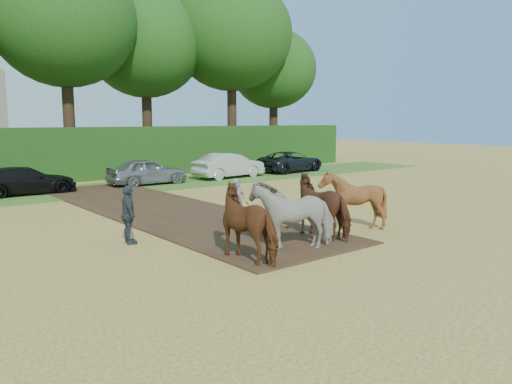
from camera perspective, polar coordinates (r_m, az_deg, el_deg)
ground at (r=12.71m, az=-1.48°, el=-7.24°), size 120.00×120.00×0.00m
earth_strip at (r=19.27m, az=-10.62°, el=-1.98°), size 4.50×17.00×0.05m
grass_verge at (r=25.11m, az=-21.27°, el=-0.08°), size 50.00×5.00×0.03m
hedgerow at (r=29.27m, az=-24.11°, el=3.79°), size 46.00×1.60×3.00m
spectator_far at (r=14.12m, az=-14.37°, el=-2.55°), size 0.59×1.02×1.63m
plough_team at (r=13.99m, az=5.87°, el=-2.02°), size 6.08×4.69×1.84m
parked_cars at (r=26.55m, az=-13.91°, el=2.16°), size 26.73×2.95×1.49m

